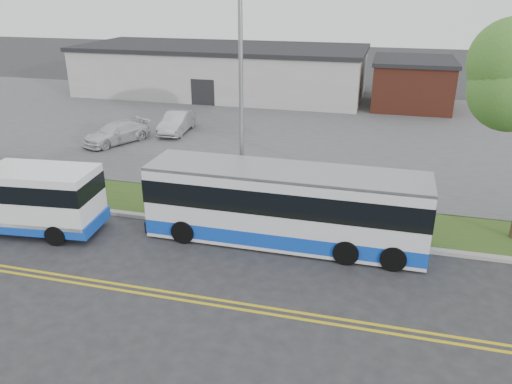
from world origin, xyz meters
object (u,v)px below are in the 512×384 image
(shuttle_bus, at_px, (27,198))
(parked_car_b, at_px, (116,133))
(parked_car_a, at_px, (177,122))
(transit_bus, at_px, (285,206))
(streetlight_near, at_px, (241,93))

(shuttle_bus, distance_m, parked_car_b, 11.93)
(parked_car_a, bearing_deg, transit_bus, -56.23)
(transit_bus, bearing_deg, parked_car_b, 142.41)
(parked_car_a, xyz_separation_m, parked_car_b, (-2.70, -3.19, -0.05))
(parked_car_a, bearing_deg, streetlight_near, -58.57)
(parked_car_b, bearing_deg, parked_car_a, 76.00)
(streetlight_near, distance_m, parked_car_b, 13.78)
(shuttle_bus, xyz_separation_m, transit_bus, (10.10, 1.70, 0.07))
(streetlight_near, distance_m, transit_bus, 4.89)
(streetlight_near, xyz_separation_m, parked_car_a, (-7.75, 10.97, -4.45))
(parked_car_a, height_order, parked_car_b, parked_car_a)
(shuttle_bus, bearing_deg, parked_car_b, 97.14)
(transit_bus, bearing_deg, shuttle_bus, -170.24)
(transit_bus, distance_m, parked_car_b, 16.18)
(shuttle_bus, distance_m, parked_car_a, 14.81)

